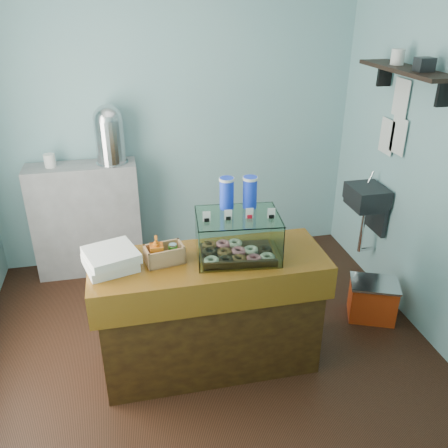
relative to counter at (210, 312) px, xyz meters
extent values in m
plane|color=black|center=(0.00, 0.25, -0.46)|extent=(3.50, 3.50, 0.00)
cube|color=#81B2BC|center=(0.00, 1.75, 0.94)|extent=(3.50, 0.04, 2.80)
cube|color=#81B2BC|center=(0.00, -1.25, 0.94)|extent=(3.50, 0.04, 2.80)
cube|color=#81B2BC|center=(1.75, 0.25, 0.94)|extent=(0.04, 3.00, 2.80)
cube|color=black|center=(1.58, 0.80, 0.44)|extent=(0.30, 0.35, 0.15)
cube|color=black|center=(1.71, 0.80, 0.24)|extent=(0.04, 0.30, 0.35)
cylinder|color=silver|center=(1.65, 0.90, 0.56)|extent=(0.02, 0.02, 0.12)
cylinder|color=silver|center=(1.58, 0.80, 0.09)|extent=(0.04, 0.04, 0.45)
cube|color=black|center=(1.60, 0.55, 1.54)|extent=(0.25, 1.00, 0.03)
cube|color=black|center=(1.67, 0.15, 1.44)|extent=(0.12, 0.03, 0.18)
cube|color=black|center=(1.67, 0.95, 1.44)|extent=(0.12, 0.03, 0.18)
cube|color=white|center=(1.73, 0.70, 0.99)|extent=(0.01, 0.21, 0.30)
cube|color=white|center=(1.73, 0.87, 0.94)|extent=(0.01, 0.21, 0.30)
cube|color=white|center=(1.73, 0.75, 1.29)|extent=(0.01, 0.21, 0.30)
cube|color=#482B0E|center=(0.00, 0.00, -0.04)|extent=(1.50, 0.56, 0.84)
cube|color=#51270A|center=(0.00, 0.00, 0.41)|extent=(1.60, 0.60, 0.06)
cube|color=#51270A|center=(0.00, -0.28, 0.29)|extent=(1.60, 0.04, 0.18)
cube|color=#99999C|center=(-0.90, 1.57, 0.09)|extent=(1.00, 0.32, 1.10)
cube|color=black|center=(0.20, 0.00, 0.45)|extent=(0.52, 0.39, 0.02)
torus|color=beige|center=(0.00, -0.09, 0.48)|extent=(0.10, 0.10, 0.03)
torus|color=black|center=(0.09, -0.10, 0.48)|extent=(0.10, 0.10, 0.03)
torus|color=brown|center=(0.18, -0.11, 0.48)|extent=(0.10, 0.10, 0.03)
torus|color=#E36A83|center=(0.28, -0.12, 0.48)|extent=(0.10, 0.10, 0.03)
torus|color=beige|center=(0.37, -0.13, 0.48)|extent=(0.10, 0.10, 0.03)
torus|color=black|center=(0.01, 0.02, 0.48)|extent=(0.10, 0.10, 0.03)
torus|color=brown|center=(0.11, 0.01, 0.48)|extent=(0.10, 0.10, 0.03)
torus|color=#E36A83|center=(0.20, 0.00, 0.48)|extent=(0.10, 0.10, 0.03)
torus|color=beige|center=(0.29, 0.00, 0.48)|extent=(0.10, 0.10, 0.03)
torus|color=black|center=(0.38, -0.01, 0.48)|extent=(0.10, 0.10, 0.03)
torus|color=brown|center=(0.03, 0.14, 0.48)|extent=(0.10, 0.10, 0.03)
torus|color=#E36A83|center=(0.12, 0.13, 0.48)|extent=(0.10, 0.10, 0.03)
torus|color=beige|center=(0.21, 0.12, 0.48)|extent=(0.10, 0.10, 0.03)
cube|color=white|center=(0.18, -0.19, 0.59)|extent=(0.54, 0.06, 0.29)
cube|color=white|center=(0.22, 0.20, 0.59)|extent=(0.54, 0.06, 0.29)
cube|color=white|center=(-0.07, 0.03, 0.59)|extent=(0.05, 0.39, 0.29)
cube|color=white|center=(0.46, -0.02, 0.59)|extent=(0.05, 0.39, 0.29)
cube|color=white|center=(0.20, 0.00, 0.74)|extent=(0.59, 0.46, 0.01)
cube|color=white|center=(-0.02, -0.02, 0.78)|extent=(0.05, 0.01, 0.07)
cube|color=black|center=(-0.02, -0.02, 0.75)|extent=(0.03, 0.02, 0.02)
cube|color=white|center=(0.12, -0.04, 0.78)|extent=(0.05, 0.01, 0.07)
cube|color=black|center=(0.12, -0.04, 0.75)|extent=(0.03, 0.02, 0.02)
cube|color=white|center=(0.26, -0.05, 0.78)|extent=(0.05, 0.01, 0.07)
cube|color=red|center=(0.26, -0.05, 0.75)|extent=(0.03, 0.02, 0.02)
cube|color=white|center=(0.40, -0.07, 0.78)|extent=(0.05, 0.01, 0.07)
cube|color=black|center=(0.40, -0.07, 0.75)|extent=(0.03, 0.02, 0.02)
cylinder|color=blue|center=(0.15, 0.14, 0.85)|extent=(0.09, 0.09, 0.22)
cylinder|color=white|center=(0.15, 0.14, 0.95)|extent=(0.10, 0.10, 0.02)
cylinder|color=blue|center=(0.31, 0.12, 0.85)|extent=(0.09, 0.09, 0.22)
cylinder|color=white|center=(0.31, 0.12, 0.95)|extent=(0.10, 0.10, 0.02)
cube|color=tan|center=(-0.30, 0.02, 0.45)|extent=(0.27, 0.19, 0.01)
cube|color=tan|center=(-0.28, -0.04, 0.50)|extent=(0.25, 0.06, 0.12)
cube|color=tan|center=(-0.31, 0.09, 0.50)|extent=(0.25, 0.06, 0.12)
cube|color=tan|center=(-0.41, 0.00, 0.50)|extent=(0.04, 0.15, 0.12)
cube|color=tan|center=(-0.18, 0.04, 0.50)|extent=(0.04, 0.15, 0.12)
imported|color=#CE6113|center=(-0.34, 0.01, 0.55)|extent=(0.10, 0.10, 0.19)
cylinder|color=#377E22|center=(-0.24, 0.03, 0.50)|extent=(0.06, 0.06, 0.10)
cylinder|color=silver|center=(-0.24, 0.03, 0.56)|extent=(0.05, 0.05, 0.01)
cube|color=white|center=(-0.65, 0.04, 0.47)|extent=(0.38, 0.38, 0.06)
cube|color=white|center=(-0.64, 0.03, 0.54)|extent=(0.39, 0.39, 0.06)
cylinder|color=silver|center=(-0.61, 1.57, 0.65)|extent=(0.29, 0.29, 0.01)
cylinder|color=silver|center=(-0.61, 1.57, 0.85)|extent=(0.26, 0.26, 0.40)
sphere|color=silver|center=(-0.61, 1.57, 1.05)|extent=(0.26, 0.26, 0.26)
cube|color=red|center=(1.45, 0.25, -0.30)|extent=(0.45, 0.40, 0.33)
cube|color=silver|center=(1.45, 0.25, -0.12)|extent=(0.47, 0.42, 0.02)
camera|label=1|loc=(-0.49, -2.72, 2.06)|focal=38.00mm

